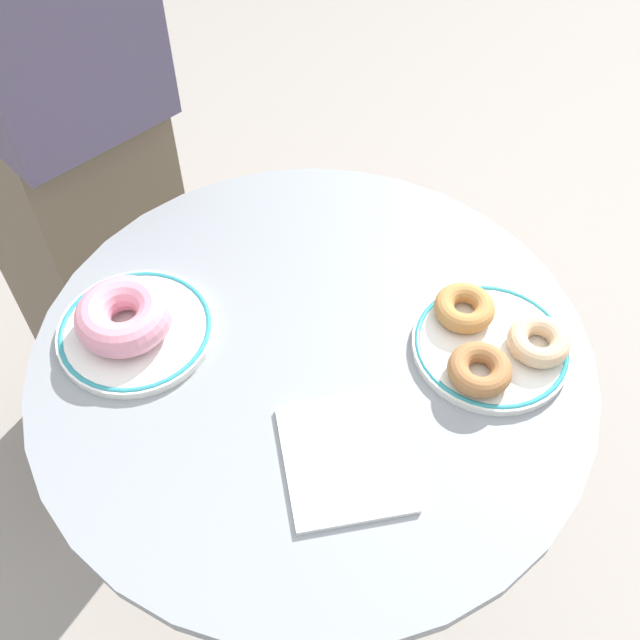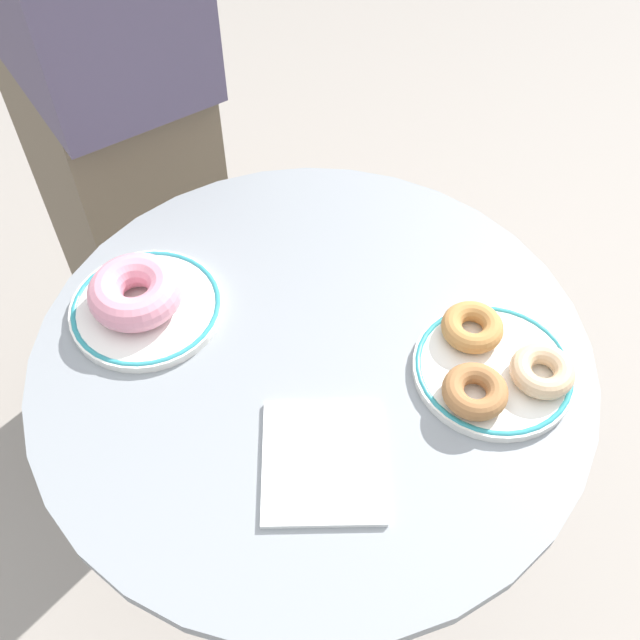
% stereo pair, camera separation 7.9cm
% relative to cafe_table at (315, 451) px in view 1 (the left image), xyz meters
% --- Properties ---
extents(ground_plane, '(7.00, 7.00, 0.02)m').
position_rel_cafe_table_xyz_m(ground_plane, '(0.00, 0.00, -0.56)').
color(ground_plane, '#9E9389').
extents(cafe_table, '(0.62, 0.62, 0.78)m').
position_rel_cafe_table_xyz_m(cafe_table, '(0.00, 0.00, 0.00)').
color(cafe_table, gray).
rests_on(cafe_table, ground).
extents(plate_left, '(0.17, 0.17, 0.01)m').
position_rel_cafe_table_xyz_m(plate_left, '(-0.20, 0.03, 0.23)').
color(plate_left, white).
rests_on(plate_left, cafe_table).
extents(plate_right, '(0.17, 0.17, 0.01)m').
position_rel_cafe_table_xyz_m(plate_right, '(0.20, 0.01, 0.23)').
color(plate_right, white).
rests_on(plate_right, cafe_table).
extents(donut_pink_frosted, '(0.14, 0.14, 0.04)m').
position_rel_cafe_table_xyz_m(donut_pink_frosted, '(-0.20, 0.03, 0.25)').
color(donut_pink_frosted, pink).
rests_on(donut_pink_frosted, plate_left).
extents(donut_glazed, '(0.08, 0.08, 0.02)m').
position_rel_cafe_table_xyz_m(donut_glazed, '(0.24, 0.00, 0.25)').
color(donut_glazed, '#E0B789').
rests_on(donut_glazed, plate_right).
extents(donut_old_fashioned, '(0.07, 0.07, 0.02)m').
position_rel_cafe_table_xyz_m(donut_old_fashioned, '(0.17, 0.05, 0.25)').
color(donut_old_fashioned, '#BC7F42').
rests_on(donut_old_fashioned, plate_right).
extents(donut_cinnamon, '(0.07, 0.07, 0.02)m').
position_rel_cafe_table_xyz_m(donut_cinnamon, '(0.18, -0.04, 0.25)').
color(donut_cinnamon, '#A36B3D').
rests_on(donut_cinnamon, plate_right).
extents(paper_napkin, '(0.14, 0.16, 0.01)m').
position_rel_cafe_table_xyz_m(paper_napkin, '(0.03, -0.13, 0.22)').
color(paper_napkin, white).
rests_on(paper_napkin, cafe_table).
extents(person_figure, '(0.45, 0.46, 1.67)m').
position_rel_cafe_table_xyz_m(person_figure, '(-0.40, 0.42, 0.27)').
color(person_figure, brown).
rests_on(person_figure, ground).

